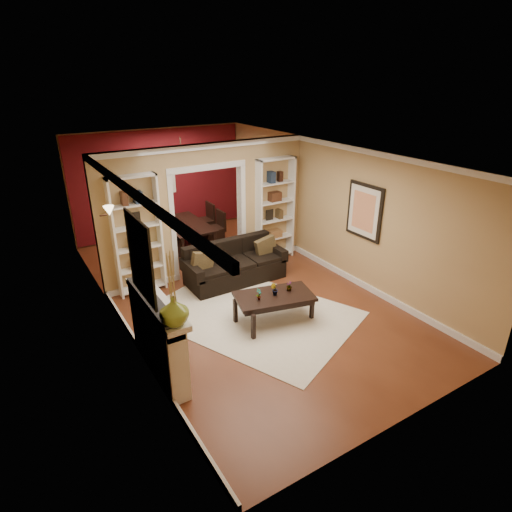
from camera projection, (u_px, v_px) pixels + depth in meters
floor at (237, 292)px, 8.38m from camera, size 8.00×8.00×0.00m
ceiling at (235, 153)px, 7.30m from camera, size 8.00×8.00×0.00m
wall_back at (160, 182)px, 10.96m from camera, size 8.00×0.00×8.00m
wall_front at (413, 330)px, 4.72m from camera, size 8.00×0.00×8.00m
wall_left at (112, 252)px, 6.76m from camera, size 0.00×8.00×8.00m
wall_right at (330, 208)px, 8.93m from camera, size 0.00×8.00×8.00m
partition_wall at (208, 210)px, 8.78m from camera, size 4.50×0.15×2.70m
red_back_panel at (160, 184)px, 10.95m from camera, size 4.44×0.04×2.64m
dining_window at (160, 175)px, 10.83m from camera, size 0.78×0.03×0.98m
area_rug at (252, 314)px, 7.61m from camera, size 3.63×4.14×0.01m
sofa at (235, 263)px, 8.67m from camera, size 2.06×0.89×0.81m
pillow_left at (202, 262)px, 8.22m from camera, size 0.44×0.14×0.43m
pillow_right at (266, 246)px, 8.92m from camera, size 0.44×0.13×0.44m
coffee_table at (274, 308)px, 7.33m from camera, size 1.44×1.00×0.50m
plant_left at (259, 294)px, 7.05m from camera, size 0.13×0.11×0.20m
plant_center at (274, 289)px, 7.19m from camera, size 0.15×0.14×0.21m
plant_right at (289, 286)px, 7.35m from camera, size 0.13×0.13×0.17m
bookshelf_left at (137, 236)px, 7.98m from camera, size 0.90×0.30×2.30m
bookshelf_right at (275, 210)px, 9.47m from camera, size 0.90×0.30×2.30m
fireplace at (159, 336)px, 5.97m from camera, size 0.32×1.70×1.16m
vase at (174, 311)px, 5.12m from camera, size 0.36×0.36×0.37m
mirror at (140, 258)px, 5.42m from camera, size 0.03×0.95×1.10m
wall_sconce at (106, 213)px, 7.04m from camera, size 0.18×0.18×0.22m
framed_art at (364, 211)px, 8.05m from camera, size 0.04×0.85×1.05m
dining_table at (187, 235)px, 10.40m from camera, size 1.74×0.97×0.61m
dining_chair_nw at (170, 240)px, 9.86m from camera, size 0.39×0.39×0.79m
dining_chair_ne at (212, 229)px, 10.37m from camera, size 0.59×0.59×0.90m
dining_chair_sw at (160, 231)px, 10.32m from camera, size 0.51×0.51×0.84m
dining_chair_se at (202, 221)px, 10.83m from camera, size 0.58×0.58×0.95m
chandelier at (177, 165)px, 9.68m from camera, size 0.50×0.50×0.30m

